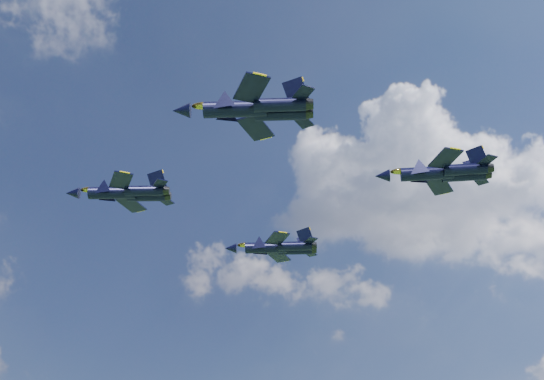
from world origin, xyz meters
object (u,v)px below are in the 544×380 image
Objects in this scene: jet_lead at (109,192)px; jet_right at (263,247)px; jet_left at (230,109)px; jet_slot at (423,173)px.

jet_right is at bearing -44.48° from jet_lead.
jet_left reaches higher than jet_lead.
jet_left is 1.05× the size of jet_slot.
jet_right is at bearing 51.12° from jet_slot.
jet_lead is 0.96× the size of jet_slot.
jet_slot reaches higher than jet_lead.
jet_slot is at bearing -52.97° from jet_left.
jet_lead is 28.88m from jet_right.
jet_left is 1.06× the size of jet_right.
jet_right reaches higher than jet_lead.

